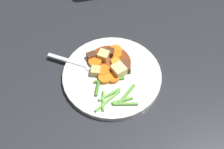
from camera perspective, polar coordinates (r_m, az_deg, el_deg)
name	(u,v)px	position (r m, az deg, el deg)	size (l,w,h in m)	color
ground_plane	(112,78)	(0.85, 0.00, -0.57)	(3.00, 3.00, 0.00)	#26282D
dinner_plate	(112,76)	(0.84, 0.00, -0.29)	(0.26, 0.26, 0.01)	white
stew_sauce	(108,63)	(0.86, -0.80, 2.08)	(0.12, 0.12, 0.00)	brown
carrot_slice_0	(112,78)	(0.82, -0.06, -0.64)	(0.03, 0.03, 0.01)	orange
carrot_slice_1	(104,71)	(0.83, -1.49, 0.63)	(0.03, 0.03, 0.01)	orange
carrot_slice_2	(116,62)	(0.85, 0.65, 2.26)	(0.02, 0.02, 0.01)	orange
carrot_slice_3	(95,62)	(0.85, -3.02, 2.18)	(0.03, 0.03, 0.01)	orange
carrot_slice_4	(117,67)	(0.84, 0.97, 1.29)	(0.03, 0.03, 0.01)	orange
carrot_slice_5	(116,55)	(0.87, 0.78, 3.51)	(0.03, 0.03, 0.01)	orange
carrot_slice_6	(116,51)	(0.88, 0.63, 4.25)	(0.04, 0.04, 0.01)	orange
carrot_slice_7	(105,78)	(0.82, -1.30, -0.66)	(0.03, 0.03, 0.01)	orange
potato_chunk_0	(96,71)	(0.83, -2.90, 0.62)	(0.02, 0.02, 0.02)	#DBBC6B
potato_chunk_1	(119,71)	(0.83, 1.24, 0.68)	(0.03, 0.03, 0.03)	#EAD68C
potato_chunk_2	(104,56)	(0.86, -1.49, 3.35)	(0.03, 0.03, 0.02)	#E5CC7A
meat_chunk_0	(92,56)	(0.86, -3.64, 3.28)	(0.02, 0.02, 0.02)	#4C2B19
meat_chunk_1	(110,53)	(0.87, -0.32, 3.91)	(0.02, 0.02, 0.02)	#4C2B19
meat_chunk_2	(125,67)	(0.84, 2.32, 1.31)	(0.03, 0.03, 0.02)	#56331E
green_bean_0	(122,100)	(0.79, 1.85, -4.59)	(0.01, 0.01, 0.05)	#66AD42
green_bean_1	(109,94)	(0.80, -0.46, -3.55)	(0.01, 0.01, 0.06)	#66AD42
green_bean_2	(109,80)	(0.82, -0.49, -0.96)	(0.01, 0.01, 0.08)	#4C8E33
green_bean_3	(126,104)	(0.78, 2.43, -5.22)	(0.01, 0.01, 0.06)	#66AD42
green_bean_4	(127,94)	(0.80, 2.61, -3.50)	(0.01, 0.01, 0.07)	#599E38
green_bean_5	(108,101)	(0.79, -0.77, -4.68)	(0.01, 0.01, 0.08)	#66AD42
green_bean_6	(98,87)	(0.81, -2.55, -2.22)	(0.01, 0.01, 0.05)	#4C8E33
green_bean_7	(103,101)	(0.79, -1.58, -4.69)	(0.01, 0.01, 0.06)	#66AD42
fork	(80,64)	(0.86, -5.70, 1.85)	(0.11, 0.16, 0.00)	silver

